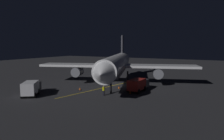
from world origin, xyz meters
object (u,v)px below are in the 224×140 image
(airliner, at_px, (117,64))
(traffic_cone_near_left, at_px, (80,89))
(baggage_truck, at_px, (31,88))
(catering_truck, at_px, (138,85))
(traffic_cone_near_right, at_px, (119,87))
(traffic_cone_under_wing, at_px, (130,92))
(ground_crew_worker, at_px, (104,90))

(airliner, xyz_separation_m, traffic_cone_near_left, (3.67, 8.48, -4.22))
(baggage_truck, bearing_deg, catering_truck, -141.91)
(baggage_truck, bearing_deg, traffic_cone_near_right, -132.21)
(traffic_cone_under_wing, bearing_deg, catering_truck, -99.55)
(catering_truck, bearing_deg, baggage_truck, 38.09)
(catering_truck, distance_m, ground_crew_worker, 7.23)
(traffic_cone_under_wing, bearing_deg, traffic_cone_near_right, -38.39)
(catering_truck, bearing_deg, airliner, -30.75)
(traffic_cone_near_left, relative_size, traffic_cone_near_right, 1.00)
(ground_crew_worker, relative_size, traffic_cone_under_wing, 3.16)
(traffic_cone_near_left, height_order, traffic_cone_near_right, same)
(traffic_cone_near_left, bearing_deg, baggage_truck, 56.01)
(traffic_cone_under_wing, bearing_deg, ground_crew_worker, 42.77)
(traffic_cone_near_left, height_order, traffic_cone_under_wing, same)
(baggage_truck, distance_m, ground_crew_worker, 12.52)
(airliner, xyz_separation_m, traffic_cone_near_right, (-2.39, 3.66, -4.22))
(airliner, distance_m, baggage_truck, 18.19)
(ground_crew_worker, height_order, traffic_cone_near_left, ground_crew_worker)
(traffic_cone_near_left, distance_m, traffic_cone_under_wing, 9.94)
(airliner, bearing_deg, baggage_truck, 61.46)
(baggage_truck, bearing_deg, ground_crew_worker, -152.23)
(baggage_truck, distance_m, traffic_cone_near_right, 16.32)
(catering_truck, bearing_deg, ground_crew_worker, 56.18)
(airliner, bearing_deg, catering_truck, 149.25)
(ground_crew_worker, height_order, traffic_cone_under_wing, ground_crew_worker)
(baggage_truck, distance_m, traffic_cone_under_wing, 17.28)
(airliner, bearing_deg, traffic_cone_near_right, 123.13)
(baggage_truck, relative_size, catering_truck, 0.96)
(traffic_cone_near_right, height_order, traffic_cone_under_wing, same)
(traffic_cone_near_right, bearing_deg, ground_crew_worker, 91.23)
(baggage_truck, bearing_deg, airliner, -118.54)
(airliner, xyz_separation_m, ground_crew_worker, (-2.52, 9.89, -3.58))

